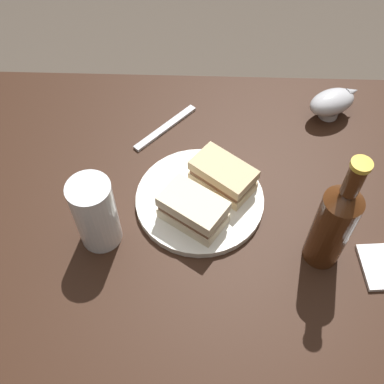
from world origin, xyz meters
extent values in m
plane|color=#4C4238|center=(0.00, 0.00, 0.00)|extent=(6.00, 6.00, 0.00)
cube|color=black|center=(0.00, 0.00, 0.38)|extent=(1.13, 0.76, 0.76)
cylinder|color=silver|center=(0.03, 0.00, 0.77)|extent=(0.25, 0.25, 0.01)
cube|color=beige|center=(0.02, -0.05, 0.79)|extent=(0.14, 0.13, 0.02)
cube|color=brown|center=(0.02, -0.05, 0.80)|extent=(0.13, 0.12, 0.01)
cube|color=beige|center=(0.02, -0.05, 0.82)|extent=(0.14, 0.13, 0.02)
cube|color=#CCB284|center=(0.07, 0.03, 0.78)|extent=(0.14, 0.13, 0.02)
cube|color=brown|center=(0.07, 0.03, 0.80)|extent=(0.13, 0.12, 0.01)
cube|color=#CCB284|center=(0.07, 0.03, 0.82)|extent=(0.14, 0.13, 0.02)
cube|color=#B77F33|center=(0.07, 0.00, 0.78)|extent=(0.03, 0.04, 0.02)
cube|color=#B77F33|center=(0.10, 0.02, 0.79)|extent=(0.04, 0.04, 0.02)
cube|color=#AD702D|center=(0.03, -0.03, 0.78)|extent=(0.03, 0.06, 0.02)
cylinder|color=white|center=(-0.15, -0.08, 0.84)|extent=(0.08, 0.08, 0.15)
cylinder|color=gold|center=(-0.15, -0.08, 0.81)|extent=(0.07, 0.07, 0.11)
cylinder|color=#B7B7BC|center=(0.32, 0.25, 0.77)|extent=(0.04, 0.04, 0.02)
ellipsoid|color=#B7B7BC|center=(0.32, 0.25, 0.80)|extent=(0.13, 0.11, 0.05)
ellipsoid|color=#381E0F|center=(0.32, 0.25, 0.81)|extent=(0.10, 0.09, 0.02)
cone|color=#B7B7BC|center=(0.37, 0.28, 0.81)|extent=(0.04, 0.03, 0.02)
cylinder|color=#47230F|center=(0.25, -0.11, 0.84)|extent=(0.06, 0.06, 0.17)
cone|color=#47230F|center=(0.25, -0.11, 0.94)|extent=(0.06, 0.06, 0.02)
cylinder|color=#47230F|center=(0.25, -0.11, 0.98)|extent=(0.03, 0.03, 0.06)
cylinder|color=gold|center=(0.25, -0.11, 1.01)|extent=(0.03, 0.03, 0.01)
cube|color=silver|center=(-0.05, 0.20, 0.76)|extent=(0.13, 0.14, 0.01)
camera|label=1|loc=(0.03, -0.52, 1.50)|focal=42.64mm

